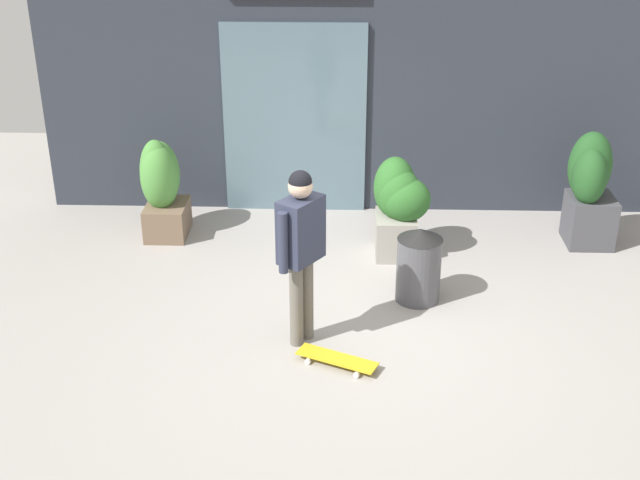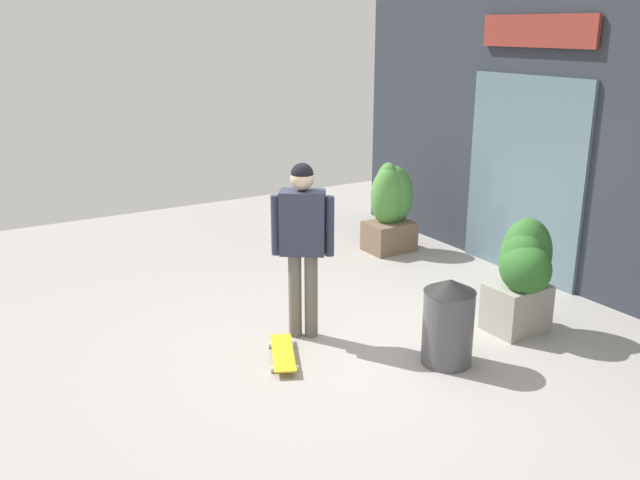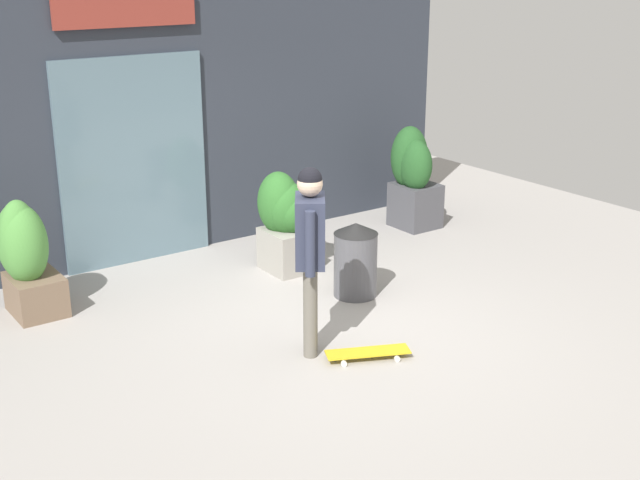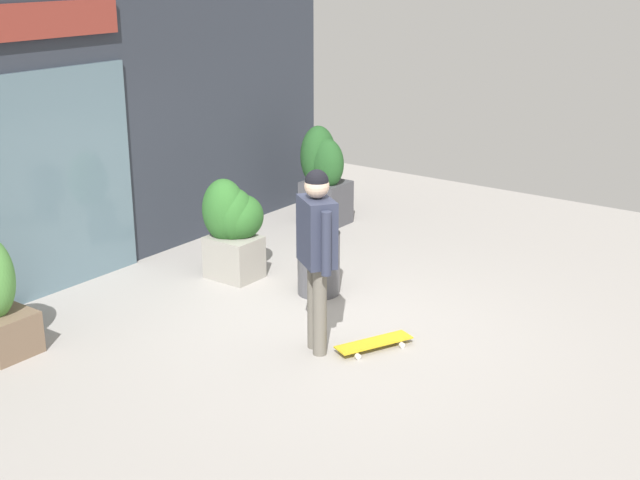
{
  "view_description": "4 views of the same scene",
  "coord_description": "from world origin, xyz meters",
  "px_view_note": "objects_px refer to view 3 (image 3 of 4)",
  "views": [
    {
      "loc": [
        -5.4,
        -3.41,
        3.86
      ],
      "look_at": [
        0.82,
        -0.07,
        0.88
      ],
      "focal_mm": 53.76,
      "sensor_mm": 36.0,
      "label": 1
    },
    {
      "loc": [
        3.26,
        -6.52,
        2.21
      ],
      "look_at": [
        0.82,
        -0.07,
        0.88
      ],
      "focal_mm": 47.9,
      "sensor_mm": 36.0,
      "label": 2
    },
    {
      "loc": [
        6.26,
        -4.16,
        3.94
      ],
      "look_at": [
        0.82,
        -0.07,
        0.88
      ],
      "focal_mm": 45.43,
      "sensor_mm": 36.0,
      "label": 3
    },
    {
      "loc": [
        -3.17,
        -6.29,
        3.67
      ],
      "look_at": [
        0.82,
        -0.07,
        0.88
      ],
      "focal_mm": 49.92,
      "sensor_mm": 36.0,
      "label": 4
    }
  ],
  "objects_px": {
    "skateboard": "(328,408)",
    "planter_box_right": "(450,274)",
    "planter_box_left": "(288,225)",
    "skateboarder": "(258,306)",
    "trash_bin": "(196,329)"
  },
  "relations": [
    {
      "from": "planter_box_right",
      "to": "trash_bin",
      "type": "relative_size",
      "value": 1.15
    },
    {
      "from": "skateboarder",
      "to": "trash_bin",
      "type": "distance_m",
      "value": 1.11
    },
    {
      "from": "skateboard",
      "to": "planter_box_left",
      "type": "bearing_deg",
      "value": 175.3
    },
    {
      "from": "planter_box_left",
      "to": "planter_box_right",
      "type": "xyz_separation_m",
      "value": [
        2.57,
        0.48,
        -0.03
      ]
    },
    {
      "from": "skateboarder",
      "to": "trash_bin",
      "type": "xyz_separation_m",
      "value": [
        -0.96,
        -0.14,
        -0.54
      ]
    },
    {
      "from": "planter_box_left",
      "to": "trash_bin",
      "type": "height_order",
      "value": "planter_box_left"
    },
    {
      "from": "skateboard",
      "to": "planter_box_right",
      "type": "xyz_separation_m",
      "value": [
        -0.81,
        2.39,
        0.55
      ]
    },
    {
      "from": "skateboarder",
      "to": "planter_box_right",
      "type": "bearing_deg",
      "value": 96.22
    },
    {
      "from": "trash_bin",
      "to": "skateboard",
      "type": "bearing_deg",
      "value": 23.4
    },
    {
      "from": "planter_box_right",
      "to": "skateboarder",
      "type": "bearing_deg",
      "value": -82.45
    },
    {
      "from": "skateboarder",
      "to": "planter_box_left",
      "type": "xyz_separation_m",
      "value": [
        -2.94,
        2.37,
        -0.43
      ]
    },
    {
      "from": "planter_box_right",
      "to": "trash_bin",
      "type": "bearing_deg",
      "value": -100.98
    },
    {
      "from": "planter_box_left",
      "to": "planter_box_right",
      "type": "distance_m",
      "value": 2.61
    },
    {
      "from": "skateboarder",
      "to": "planter_box_right",
      "type": "distance_m",
      "value": 2.91
    },
    {
      "from": "skateboarder",
      "to": "skateboard",
      "type": "height_order",
      "value": "skateboarder"
    }
  ]
}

